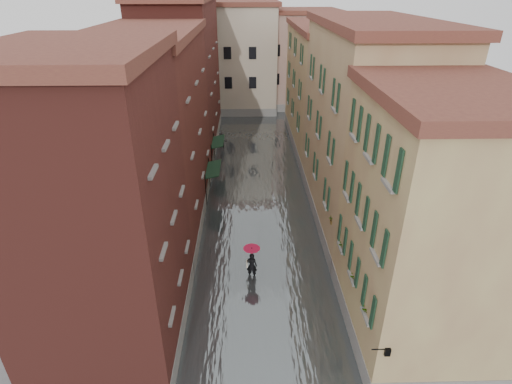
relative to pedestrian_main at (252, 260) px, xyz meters
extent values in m
plane|color=#575659|center=(0.63, -2.03, -1.27)|extent=(120.00, 120.00, 0.00)
cube|color=#4F5658|center=(0.63, 10.97, -1.17)|extent=(10.00, 60.00, 0.20)
cube|color=maroon|center=(-6.37, -4.03, 5.23)|extent=(6.00, 8.00, 13.00)
cube|color=#58221B|center=(-6.37, 6.97, 4.98)|extent=(6.00, 14.00, 12.50)
cube|color=maroon|center=(-6.37, 21.97, 5.73)|extent=(6.00, 16.00, 14.00)
cube|color=#9B7150|center=(7.63, -4.03, 4.48)|extent=(6.00, 8.00, 11.50)
cube|color=tan|center=(7.63, 6.97, 5.23)|extent=(6.00, 14.00, 13.00)
cube|color=#9B7150|center=(7.63, 21.97, 4.48)|extent=(6.00, 16.00, 11.50)
cube|color=#C2B39A|center=(-2.37, 35.97, 5.23)|extent=(12.00, 9.00, 13.00)
cube|color=tan|center=(6.63, 37.97, 4.73)|extent=(10.00, 9.00, 12.00)
cube|color=#15311E|center=(-2.82, 9.90, 1.28)|extent=(1.09, 3.14, 0.31)
cylinder|color=black|center=(-3.32, 8.34, 0.13)|extent=(0.06, 0.06, 2.80)
cylinder|color=black|center=(-3.32, 11.47, 0.13)|extent=(0.06, 0.06, 2.80)
cube|color=#15311E|center=(-2.82, 15.99, 1.28)|extent=(1.09, 3.10, 0.31)
cylinder|color=black|center=(-3.32, 14.44, 0.13)|extent=(0.06, 0.06, 2.80)
cylinder|color=black|center=(-3.32, 17.54, 0.13)|extent=(0.06, 0.06, 2.80)
cylinder|color=black|center=(4.68, -8.03, 1.83)|extent=(0.60, 0.05, 0.05)
cube|color=black|center=(4.98, -8.03, 1.73)|extent=(0.22, 0.22, 0.35)
cube|color=beige|center=(4.98, -8.03, 1.73)|extent=(0.14, 0.14, 0.24)
cube|color=#A05C34|center=(4.75, -6.17, 1.88)|extent=(0.22, 0.85, 0.18)
imported|color=#265926|center=(4.75, -6.17, 2.30)|extent=(0.59, 0.51, 0.66)
cube|color=#A05C34|center=(4.75, -4.08, 1.88)|extent=(0.22, 0.85, 0.18)
imported|color=#265926|center=(4.75, -4.08, 2.30)|extent=(0.59, 0.51, 0.66)
cube|color=#A05C34|center=(4.75, -1.55, 1.88)|extent=(0.22, 0.85, 0.18)
imported|color=#265926|center=(4.75, -1.55, 2.30)|extent=(0.59, 0.51, 0.66)
cube|color=#A05C34|center=(4.75, 1.07, 1.88)|extent=(0.22, 0.85, 0.18)
imported|color=#265926|center=(4.75, 1.07, 2.30)|extent=(0.59, 0.51, 0.66)
imported|color=black|center=(0.00, 0.00, -0.42)|extent=(0.69, 0.52, 1.69)
cube|color=beige|center=(-0.28, 0.05, -0.32)|extent=(0.08, 0.30, 0.38)
cylinder|color=black|center=(0.00, 0.00, 0.08)|extent=(0.02, 0.02, 1.00)
cone|color=#AC0B2F|center=(0.00, 0.00, 0.65)|extent=(0.99, 0.99, 0.28)
imported|color=black|center=(-2.67, 20.43, -0.40)|extent=(0.90, 0.73, 1.73)
camera|label=1|loc=(-0.22, -18.44, 13.97)|focal=28.00mm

